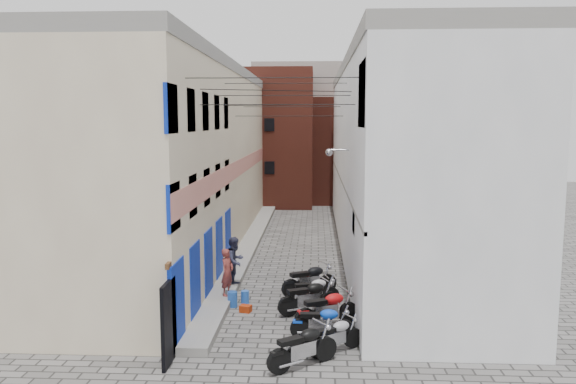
% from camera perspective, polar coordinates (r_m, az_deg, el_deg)
% --- Properties ---
extents(ground, '(90.00, 90.00, 0.00)m').
position_cam_1_polar(ground, '(15.56, -2.11, -16.58)').
color(ground, '#555350').
rests_on(ground, ground).
extents(plinth, '(0.90, 26.00, 0.25)m').
position_cam_1_polar(plinth, '(28.06, -4.00, -5.44)').
color(plinth, gray).
rests_on(plinth, ground).
extents(building_left, '(5.10, 27.00, 9.00)m').
position_cam_1_polar(building_left, '(27.89, -10.09, 3.47)').
color(building_left, beige).
rests_on(building_left, ground).
extents(building_right, '(5.94, 26.00, 9.00)m').
position_cam_1_polar(building_right, '(27.49, 10.69, 3.42)').
color(building_right, silver).
rests_on(building_right, ground).
extents(building_far_brick_left, '(6.00, 6.00, 10.00)m').
position_cam_1_polar(building_far_brick_left, '(42.32, -1.57, 5.52)').
color(building_far_brick_left, maroon).
rests_on(building_far_brick_left, ground).
extents(building_far_brick_right, '(5.00, 6.00, 8.00)m').
position_cam_1_polar(building_far_brick_right, '(44.27, 5.12, 4.27)').
color(building_far_brick_right, maroon).
rests_on(building_far_brick_right, ground).
extents(building_far_concrete, '(8.00, 5.00, 11.00)m').
position_cam_1_polar(building_far_concrete, '(48.20, 1.37, 6.32)').
color(building_far_concrete, gray).
rests_on(building_far_concrete, ground).
extents(far_shopfront, '(2.00, 0.30, 2.40)m').
position_cam_1_polar(far_shopfront, '(39.73, 1.02, -0.10)').
color(far_shopfront, black).
rests_on(far_shopfront, ground).
extents(overhead_wires, '(5.80, 13.02, 1.32)m').
position_cam_1_polar(overhead_wires, '(21.87, -0.45, 9.45)').
color(overhead_wires, black).
rests_on(overhead_wires, ground).
extents(motorcycle_a, '(2.08, 1.75, 1.21)m').
position_cam_1_polar(motorcycle_a, '(14.85, 1.53, -15.25)').
color(motorcycle_a, black).
rests_on(motorcycle_a, ground).
extents(motorcycle_b, '(1.81, 1.52, 1.05)m').
position_cam_1_polar(motorcycle_b, '(15.77, 4.84, -14.20)').
color(motorcycle_b, '#A4A3A8').
rests_on(motorcycle_b, ground).
extents(motorcycle_c, '(1.87, 0.59, 1.08)m').
position_cam_1_polar(motorcycle_c, '(16.67, 3.48, -12.92)').
color(motorcycle_c, blue).
rests_on(motorcycle_c, ground).
extents(motorcycle_d, '(2.25, 1.55, 1.25)m').
position_cam_1_polar(motorcycle_d, '(17.56, 4.04, -11.57)').
color(motorcycle_d, '#BB0D0F').
rests_on(motorcycle_d, ground).
extents(motorcycle_e, '(2.22, 1.49, 1.24)m').
position_cam_1_polar(motorcycle_e, '(18.63, 2.14, -10.47)').
color(motorcycle_e, black).
rests_on(motorcycle_e, ground).
extents(motorcycle_f, '(1.93, 1.03, 1.07)m').
position_cam_1_polar(motorcycle_f, '(19.56, 2.58, -9.85)').
color(motorcycle_f, '#BCBBC1').
rests_on(motorcycle_f, ground).
extents(motorcycle_g, '(2.24, 1.63, 1.26)m').
position_cam_1_polar(motorcycle_g, '(20.52, 2.20, -8.75)').
color(motorcycle_g, black).
rests_on(motorcycle_g, ground).
extents(person_a, '(0.57, 0.70, 1.64)m').
position_cam_1_polar(person_a, '(19.76, -6.19, -8.09)').
color(person_a, brown).
rests_on(person_a, plinth).
extents(person_b, '(1.03, 1.10, 1.81)m').
position_cam_1_polar(person_b, '(20.88, -5.42, -7.00)').
color(person_b, '#32334B').
rests_on(person_b, plinth).
extents(water_jug_near, '(0.40, 0.40, 0.52)m').
position_cam_1_polar(water_jug_near, '(19.49, -5.67, -10.79)').
color(water_jug_near, blue).
rests_on(water_jug_near, ground).
extents(water_jug_far, '(0.37, 0.37, 0.44)m').
position_cam_1_polar(water_jug_far, '(19.80, -4.39, -10.60)').
color(water_jug_far, blue).
rests_on(water_jug_far, ground).
extents(red_crate, '(0.43, 0.37, 0.23)m').
position_cam_1_polar(red_crate, '(18.99, -4.33, -11.73)').
color(red_crate, '#A92E0C').
rests_on(red_crate, ground).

